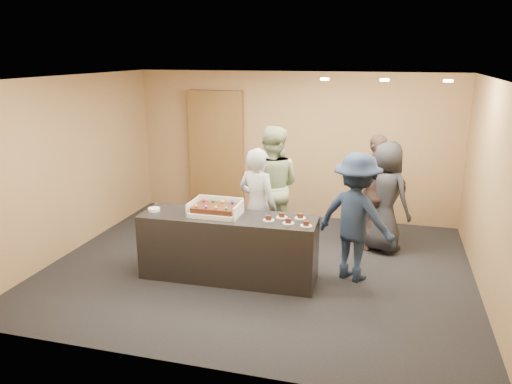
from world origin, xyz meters
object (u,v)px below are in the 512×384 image
at_px(person_server_grey, 258,207).
at_px(person_brown_extra, 377,193).
at_px(storage_cabinet, 216,152).
at_px(sheet_cake, 215,208).
at_px(serving_counter, 229,247).
at_px(person_sage_man, 271,187).
at_px(person_dark_suit, 384,197).
at_px(plate_stack, 154,209).
at_px(cake_box, 216,211).
at_px(person_navy_man, 356,217).

relative_size(person_server_grey, person_brown_extra, 0.95).
bearing_deg(storage_cabinet, sheet_cake, -70.71).
height_order(serving_counter, person_server_grey, person_server_grey).
height_order(person_server_grey, person_sage_man, person_sage_man).
height_order(person_brown_extra, person_dark_suit, person_brown_extra).
relative_size(storage_cabinet, sheet_cake, 4.07).
xyz_separation_m(plate_stack, person_server_grey, (1.32, 0.65, -0.05)).
bearing_deg(cake_box, person_navy_man, 12.95).
height_order(cake_box, plate_stack, cake_box).
height_order(person_sage_man, person_brown_extra, person_sage_man).
relative_size(plate_stack, person_server_grey, 0.10).
bearing_deg(person_dark_suit, sheet_cake, 71.09).
xyz_separation_m(serving_counter, person_server_grey, (0.25, 0.59, 0.42)).
distance_m(sheet_cake, person_brown_extra, 2.66).
bearing_deg(storage_cabinet, serving_counter, -67.54).
relative_size(sheet_cake, person_sage_man, 0.30).
bearing_deg(plate_stack, storage_cabinet, 92.37).
relative_size(storage_cabinet, person_dark_suit, 1.34).
xyz_separation_m(person_brown_extra, person_dark_suit, (0.12, -0.05, -0.04)).
distance_m(plate_stack, person_navy_man, 2.78).
xyz_separation_m(person_sage_man, person_brown_extra, (1.63, 0.29, -0.06)).
bearing_deg(person_dark_suit, plate_stack, 63.30).
distance_m(serving_counter, person_navy_man, 1.78).
bearing_deg(person_dark_suit, person_server_grey, 64.76).
relative_size(person_sage_man, person_brown_extra, 1.06).
height_order(storage_cabinet, person_sage_man, storage_cabinet).
xyz_separation_m(plate_stack, person_brown_extra, (2.96, 1.72, -0.01)).
relative_size(serving_counter, plate_stack, 14.49).
bearing_deg(storage_cabinet, person_server_grey, -57.73).
height_order(plate_stack, person_server_grey, person_server_grey).
bearing_deg(person_brown_extra, sheet_cake, 0.86).
bearing_deg(plate_stack, person_server_grey, 26.44).
height_order(storage_cabinet, person_brown_extra, storage_cabinet).
relative_size(cake_box, person_server_grey, 0.39).
bearing_deg(person_sage_man, person_dark_suit, -178.08).
distance_m(person_sage_man, person_navy_man, 1.68).
bearing_deg(person_sage_man, plate_stack, 41.15).
bearing_deg(person_sage_man, sheet_cake, 65.95).
relative_size(person_brown_extra, person_dark_suit, 1.05).
bearing_deg(storage_cabinet, person_brown_extra, -21.50).
bearing_deg(person_navy_man, plate_stack, 35.33).
relative_size(cake_box, person_dark_suit, 0.39).
distance_m(serving_counter, person_server_grey, 0.77).
relative_size(person_sage_man, person_navy_man, 1.10).
xyz_separation_m(serving_counter, storage_cabinet, (-1.19, 2.87, 0.72)).
relative_size(cake_box, person_brown_extra, 0.37).
distance_m(sheet_cake, person_server_grey, 0.75).
distance_m(plate_stack, person_sage_man, 1.96).
distance_m(storage_cabinet, person_sage_man, 2.10).
bearing_deg(plate_stack, serving_counter, 3.20).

